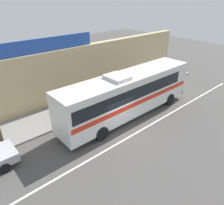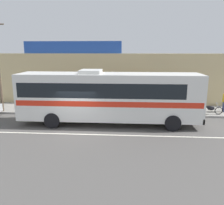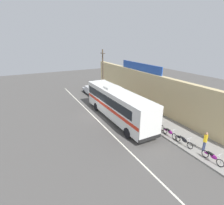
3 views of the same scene
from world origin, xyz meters
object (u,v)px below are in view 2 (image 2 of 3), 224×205
(motorcycle_purple, at_px, (210,109))
(pedestrian_near_shop, at_px, (224,100))
(intercity_bus, at_px, (108,95))
(motorcycle_black, at_px, (165,108))
(pedestrian_far_left, at_px, (127,99))
(motorcycle_blue, at_px, (188,109))

(motorcycle_purple, xyz_separation_m, pedestrian_near_shop, (1.41, 0.87, 0.58))
(intercity_bus, relative_size, motorcycle_black, 6.57)
(pedestrian_near_shop, relative_size, pedestrian_far_left, 1.07)
(intercity_bus, distance_m, motorcycle_black, 5.28)
(motorcycle_purple, height_order, pedestrian_far_left, pedestrian_far_left)
(motorcycle_purple, relative_size, pedestrian_far_left, 1.23)
(motorcycle_purple, distance_m, pedestrian_near_shop, 1.75)
(motorcycle_purple, bearing_deg, motorcycle_black, 178.06)
(intercity_bus, height_order, motorcycle_black, intercity_bus)
(pedestrian_near_shop, distance_m, pedestrian_far_left, 7.93)
(pedestrian_near_shop, bearing_deg, motorcycle_black, -171.29)
(motorcycle_black, bearing_deg, pedestrian_far_left, 166.90)
(pedestrian_near_shop, bearing_deg, motorcycle_blue, -163.57)
(motorcycle_purple, relative_size, motorcycle_black, 1.05)
(motorcycle_black, xyz_separation_m, pedestrian_near_shop, (4.88, 0.75, 0.58))
(intercity_bus, xyz_separation_m, motorcycle_black, (4.33, 2.62, -1.50))
(intercity_bus, relative_size, motorcycle_purple, 6.26)
(intercity_bus, height_order, pedestrian_far_left, intercity_bus)
(motorcycle_black, height_order, pedestrian_far_left, pedestrian_far_left)
(motorcycle_purple, distance_m, motorcycle_blue, 1.66)
(motorcycle_purple, xyz_separation_m, motorcycle_black, (-3.47, 0.12, 0.00))
(motorcycle_blue, relative_size, pedestrian_near_shop, 1.08)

